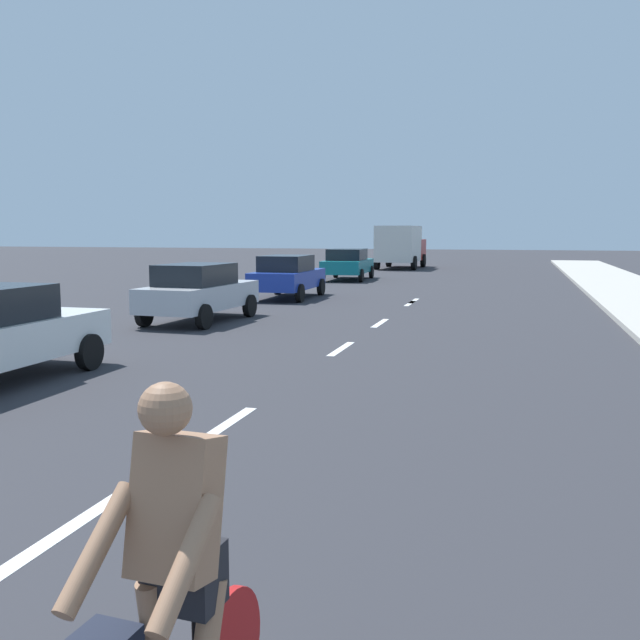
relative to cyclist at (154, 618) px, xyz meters
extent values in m
plane|color=#2D2D33|center=(-2.07, 15.02, -0.83)|extent=(160.00, 160.00, 0.00)
cube|color=white|center=(-2.07, 2.24, -0.83)|extent=(0.16, 1.80, 0.01)
cube|color=white|center=(-2.07, 5.45, -0.83)|extent=(0.16, 1.80, 0.01)
cube|color=white|center=(-2.07, 11.46, -0.83)|extent=(0.16, 1.80, 0.01)
cube|color=white|center=(-2.07, 15.72, -0.83)|extent=(0.16, 1.80, 0.01)
cube|color=white|center=(-2.07, 21.09, -0.83)|extent=(0.16, 1.80, 0.01)
cube|color=white|center=(-2.07, 21.95, -0.83)|extent=(0.16, 1.80, 0.01)
cylinder|color=black|center=(0.06, 0.24, -0.08)|extent=(0.03, 0.03, 0.48)
cube|color=#9E7051|center=(0.06, 0.11, 0.45)|extent=(0.36, 0.34, 0.63)
sphere|color=#9E7051|center=(0.05, 0.05, 0.88)|extent=(0.22, 0.22, 0.22)
cube|color=black|center=(0.06, 0.16, 0.12)|extent=(0.33, 0.24, 0.28)
cylinder|color=#9E7051|center=(0.24, -0.17, 0.35)|extent=(0.12, 0.49, 0.41)
cylinder|color=#9E7051|center=(-0.16, -0.14, 0.35)|extent=(0.12, 0.49, 0.41)
cylinder|color=black|center=(-7.67, 8.10, -0.51)|extent=(0.18, 0.64, 0.64)
cylinder|color=black|center=(-5.80, 8.10, -0.51)|extent=(0.18, 0.64, 0.64)
cube|color=#B7BABF|center=(-6.85, 14.75, -0.14)|extent=(1.89, 4.15, 0.64)
cube|color=black|center=(-6.86, 14.55, 0.46)|extent=(1.60, 2.18, 0.56)
cylinder|color=black|center=(-7.64, 16.17, -0.51)|extent=(0.21, 0.65, 0.64)
cylinder|color=black|center=(-5.93, 16.10, -0.51)|extent=(0.21, 0.65, 0.64)
cylinder|color=black|center=(-7.77, 13.41, -0.51)|extent=(0.21, 0.65, 0.64)
cylinder|color=black|center=(-6.06, 13.33, -0.51)|extent=(0.21, 0.65, 0.64)
cube|color=#1E389E|center=(-6.67, 21.78, -0.14)|extent=(1.82, 4.20, 0.64)
cube|color=black|center=(-6.66, 21.57, 0.46)|extent=(1.57, 2.19, 0.56)
cylinder|color=black|center=(-7.57, 23.18, -0.51)|extent=(0.19, 0.64, 0.64)
cylinder|color=black|center=(-5.81, 23.21, -0.51)|extent=(0.19, 0.64, 0.64)
cylinder|color=black|center=(-7.52, 20.35, -0.51)|extent=(0.19, 0.64, 0.64)
cylinder|color=black|center=(-5.77, 20.37, -0.51)|extent=(0.19, 0.64, 0.64)
cube|color=#14727A|center=(-6.85, 31.92, -0.14)|extent=(2.11, 4.63, 0.64)
cube|color=black|center=(-6.84, 31.69, 0.46)|extent=(1.78, 2.44, 0.56)
cylinder|color=black|center=(-7.88, 33.42, -0.51)|extent=(0.21, 0.65, 0.64)
cylinder|color=black|center=(-5.97, 33.51, -0.51)|extent=(0.21, 0.65, 0.64)
cylinder|color=black|center=(-7.74, 30.33, -0.51)|extent=(0.21, 0.65, 0.64)
cylinder|color=black|center=(-5.83, 30.41, -0.51)|extent=(0.21, 0.65, 0.64)
cube|color=maroon|center=(-6.05, 45.85, 0.37)|extent=(2.44, 2.38, 1.40)
cube|color=silver|center=(-6.10, 42.86, 0.82)|extent=(2.48, 4.20, 2.30)
cylinder|color=black|center=(-7.25, 45.74, -0.38)|extent=(0.30, 0.91, 0.90)
cylinder|color=black|center=(-4.85, 45.70, -0.38)|extent=(0.30, 0.91, 0.90)
cylinder|color=black|center=(-7.32, 41.84, -0.38)|extent=(0.30, 0.91, 0.90)
cylinder|color=black|center=(-4.92, 41.80, -0.38)|extent=(0.30, 0.91, 0.90)
camera|label=1|loc=(1.40, -2.42, 1.59)|focal=39.13mm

